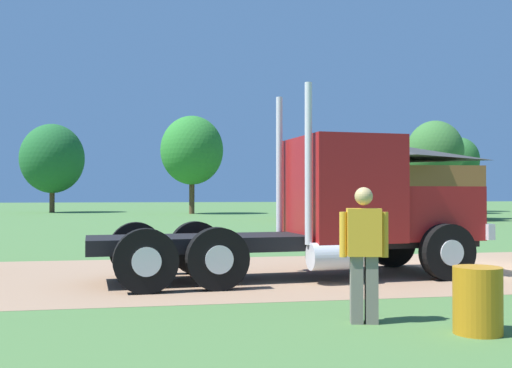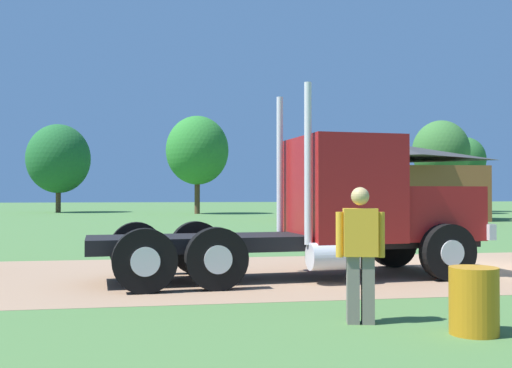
% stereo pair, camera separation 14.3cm
% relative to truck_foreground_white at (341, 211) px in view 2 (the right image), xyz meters
% --- Properties ---
extents(ground_plane, '(200.00, 200.00, 0.00)m').
position_rel_truck_foreground_white_xyz_m(ground_plane, '(3.16, 0.61, -1.35)').
color(ground_plane, '#487139').
extents(dirt_track, '(120.00, 6.66, 0.01)m').
position_rel_truck_foreground_white_xyz_m(dirt_track, '(3.16, 0.61, -1.34)').
color(dirt_track, '#99775B').
rests_on(dirt_track, ground_plane).
extents(truck_foreground_white, '(8.12, 3.20, 3.80)m').
position_rel_truck_foreground_white_xyz_m(truck_foreground_white, '(0.00, 0.00, 0.00)').
color(truck_foreground_white, black).
rests_on(truck_foreground_white, ground_plane).
extents(visitor_walking_mid, '(0.63, 0.35, 1.79)m').
position_rel_truck_foreground_white_xyz_m(visitor_walking_mid, '(-1.13, -4.40, -0.37)').
color(visitor_walking_mid, gold).
rests_on(visitor_walking_mid, ground_plane).
extents(steel_barrel, '(0.59, 0.59, 0.81)m').
position_rel_truck_foreground_white_xyz_m(steel_barrel, '(0.02, -5.22, -0.94)').
color(steel_barrel, '#B27214').
rests_on(steel_barrel, ground_plane).
extents(shed_building, '(10.90, 8.61, 4.91)m').
position_rel_truck_foreground_white_xyz_m(shed_building, '(11.46, 25.16, 1.02)').
color(shed_building, brown).
rests_on(shed_building, ground_plane).
extents(tree_left, '(5.50, 5.50, 7.75)m').
position_rel_truck_foreground_white_xyz_m(tree_left, '(-12.06, 43.29, 3.37)').
color(tree_left, '#513823').
rests_on(tree_left, ground_plane).
extents(tree_mid, '(5.14, 5.14, 8.05)m').
position_rel_truck_foreground_white_xyz_m(tree_mid, '(-0.27, 37.85, 3.86)').
color(tree_mid, '#513823').
rests_on(tree_mid, ground_plane).
extents(tree_right, '(4.68, 4.68, 7.74)m').
position_rel_truck_foreground_white_xyz_m(tree_right, '(19.71, 34.94, 3.79)').
color(tree_right, '#513823').
rests_on(tree_right, ground_plane).
extents(tree_far_right, '(3.71, 3.71, 6.82)m').
position_rel_truck_foreground_white_xyz_m(tree_far_right, '(24.35, 39.48, 3.40)').
color(tree_far_right, '#513823').
rests_on(tree_far_right, ground_plane).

